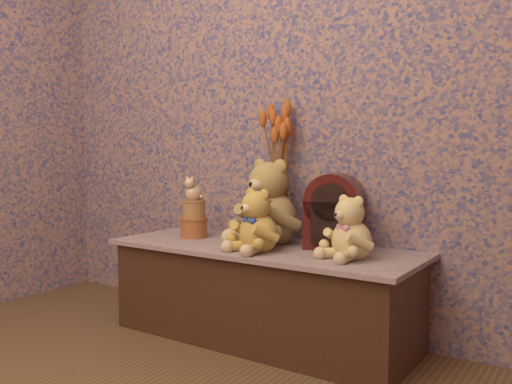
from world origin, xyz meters
TOP-DOWN VIEW (x-y plane):
  - display_shelf at (0.00, 1.25)m, footprint 1.39×0.53m
  - teddy_large at (-0.01, 1.34)m, footprint 0.40×0.45m
  - teddy_medium at (0.05, 1.14)m, footprint 0.29×0.32m
  - teddy_small at (0.43, 1.21)m, footprint 0.29×0.31m
  - cathedral_radio at (0.29, 1.37)m, footprint 0.26×0.21m
  - ceramic_vase at (-0.02, 1.40)m, footprint 0.12×0.12m
  - dried_stalks at (-0.02, 1.40)m, footprint 0.25×0.25m
  - biscuit_tin_lower at (-0.40, 1.26)m, footprint 0.14×0.14m
  - biscuit_tin_upper at (-0.40, 1.26)m, footprint 0.14×0.14m
  - cat_figurine at (-0.40, 1.26)m, footprint 0.09×0.10m

SIDE VIEW (x-z plane):
  - display_shelf at x=0.00m, z-range 0.00..0.42m
  - biscuit_tin_lower at x=-0.40m, z-range 0.42..0.51m
  - ceramic_vase at x=-0.02m, z-range 0.42..0.62m
  - teddy_small at x=0.43m, z-range 0.42..0.68m
  - biscuit_tin_upper at x=-0.40m, z-range 0.51..0.60m
  - teddy_medium at x=0.05m, z-range 0.42..0.70m
  - cathedral_radio at x=0.29m, z-range 0.42..0.74m
  - teddy_large at x=-0.01m, z-range 0.42..0.82m
  - cat_figurine at x=-0.40m, z-range 0.60..0.72m
  - dried_stalks at x=-0.02m, z-range 0.62..1.00m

